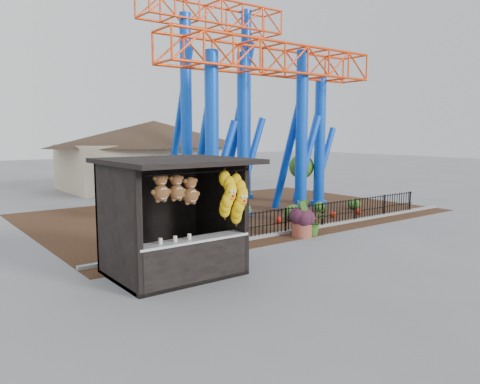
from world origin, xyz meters
TOP-DOWN VIEW (x-y plane):
  - ground at (0.00, 0.00)m, footprint 120.00×120.00m
  - mulch_bed at (4.00, 8.00)m, footprint 18.00×12.00m
  - curb at (4.00, 3.00)m, footprint 18.00×0.18m
  - prize_booth at (-2.98, 0.93)m, footprint 3.50×3.40m
  - picket_fence at (4.90, 3.00)m, footprint 12.20×0.06m
  - roller_coaster at (5.12, 8.23)m, footprint 11.00×6.37m
  - terracotta_planter at (2.95, 2.29)m, footprint 0.85×0.85m
  - planter_foliage at (2.95, 2.29)m, footprint 0.70×0.70m
  - potted_plant at (3.41, 2.24)m, footprint 1.06×0.96m
  - landscaping at (4.66, 5.47)m, footprint 8.56×3.23m
  - pavilion at (6.00, 20.00)m, footprint 15.00×15.00m

SIDE VIEW (x-z plane):
  - ground at x=0.00m, z-range 0.00..0.00m
  - mulch_bed at x=4.00m, z-range 0.00..0.02m
  - curb at x=4.00m, z-range 0.00..0.12m
  - terracotta_planter at x=2.95m, z-range 0.00..0.62m
  - landscaping at x=4.66m, z-range -0.04..0.70m
  - picket_fence at x=4.90m, z-range 0.00..1.00m
  - potted_plant at x=3.41m, z-range 0.00..1.02m
  - planter_foliage at x=2.95m, z-range 0.62..1.26m
  - prize_booth at x=-2.98m, z-range -0.04..3.08m
  - pavilion at x=6.00m, z-range 0.67..5.47m
  - roller_coaster at x=5.12m, z-range 1.03..11.85m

